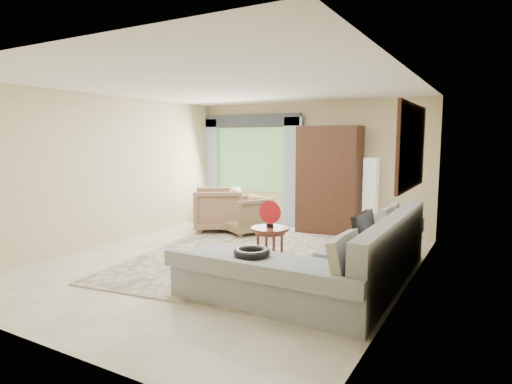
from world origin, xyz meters
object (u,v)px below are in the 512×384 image
Objects in this scene: potted_plant at (211,210)px; floor_lamp at (370,198)px; armoire at (329,180)px; armchair_right at (246,215)px; armchair_left at (218,209)px; tv_screen at (365,232)px; sectional_sofa at (342,265)px; coffee_table at (270,245)px.

floor_lamp is (3.45, 0.32, 0.48)m from potted_plant.
armchair_right is at bearing -147.86° from armoire.
tv_screen is at bearing 27.91° from armchair_left.
sectional_sofa reaches higher than armchair_right.
floor_lamp reaches higher than sectional_sofa.
armoire is at bearing 117.73° from tv_screen.
sectional_sofa is 6.50× the size of potted_plant.
armoire is 0.86m from floor_lamp.
armchair_left is (-2.03, 1.59, 0.14)m from coffee_table.
floor_lamp is at bearing 51.85° from armchair_right.
armchair_right is (-2.89, 1.98, -0.35)m from tv_screen.
sectional_sofa is 6.21× the size of coffee_table.
potted_plant is 0.25× the size of armoire.
armchair_left is 0.92m from potted_plant.
coffee_table is at bearing -40.09° from potted_plant.
floor_lamp is (2.19, 0.93, 0.38)m from armchair_right.
sectional_sofa is 3.03m from floor_lamp.
tv_screen is (0.27, 0.04, 0.44)m from sectional_sofa.
coffee_table is 2.61m from armoire.
coffee_table is 1.05× the size of potted_plant.
potted_plant is at bearing 145.79° from sectional_sofa.
tv_screen is 1.59m from coffee_table.
tv_screen reaches higher than armchair_right.
tv_screen is 0.49× the size of floor_lamp.
potted_plant is at bearing -174.78° from floor_lamp.
tv_screen reaches higher than coffee_table.
potted_plant is (-4.15, 2.60, -0.45)m from tv_screen.
coffee_table is 3.48m from potted_plant.
armchair_right is at bearing 59.53° from armchair_left.
armchair_right is (-1.39, 1.62, 0.07)m from coffee_table.
armchair_left is 0.64× the size of floor_lamp.
sectional_sofa is at bearing -18.17° from coffee_table.
coffee_table is at bearing 161.83° from sectional_sofa.
armoire reaches higher than potted_plant.
floor_lamp is (-0.43, 2.96, 0.47)m from sectional_sofa.
floor_lamp is at bearing 72.76° from coffee_table.
sectional_sofa is at bearing -170.66° from tv_screen.
sectional_sofa is 1.29m from coffee_table.
floor_lamp is (-0.70, 2.91, 0.03)m from tv_screen.
coffee_table is (-1.23, 0.40, 0.01)m from sectional_sofa.
coffee_table is at bearing -107.24° from floor_lamp.
tv_screen is at bearing -62.27° from armoire.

